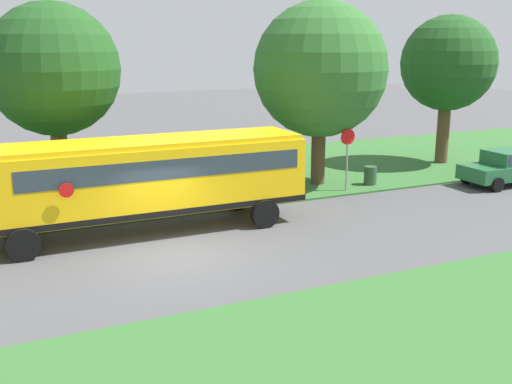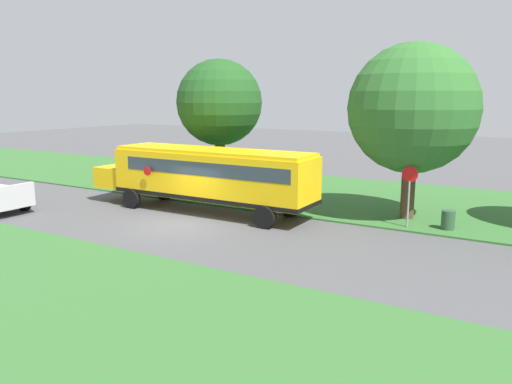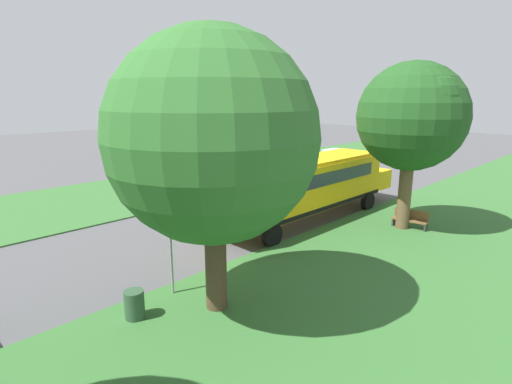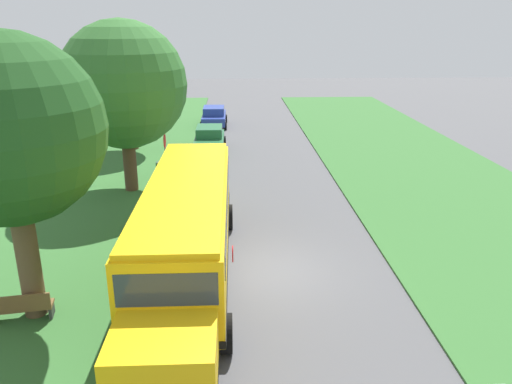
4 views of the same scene
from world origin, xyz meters
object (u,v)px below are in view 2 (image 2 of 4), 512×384
at_px(stop_sign, 409,190).
at_px(trash_bin, 448,221).
at_px(school_bus, 207,174).
at_px(oak_tree_beside_bus, 221,101).
at_px(oak_tree_roadside_mid, 413,107).
at_px(park_bench, 218,185).

xyz_separation_m(stop_sign, trash_bin, (-0.49, 1.59, -1.29)).
bearing_deg(trash_bin, stop_sign, -72.98).
distance_m(school_bus, stop_sign, 9.51).
height_order(oak_tree_beside_bus, trash_bin, oak_tree_beside_bus).
bearing_deg(oak_tree_roadside_mid, school_bus, -67.77).
bearing_deg(oak_tree_beside_bus, park_bench, -105.86).
relative_size(school_bus, stop_sign, 4.53).
bearing_deg(oak_tree_roadside_mid, stop_sign, 14.75).
height_order(oak_tree_beside_bus, stop_sign, oak_tree_beside_bus).
distance_m(stop_sign, park_bench, 12.07).
relative_size(school_bus, trash_bin, 13.80).
xyz_separation_m(oak_tree_beside_bus, trash_bin, (1.90, 12.94, -4.93)).
height_order(stop_sign, trash_bin, stop_sign).
bearing_deg(trash_bin, oak_tree_beside_bus, -98.34).
height_order(oak_tree_beside_bus, park_bench, oak_tree_beside_bus).
bearing_deg(oak_tree_roadside_mid, park_bench, -93.76).
distance_m(oak_tree_beside_bus, park_bench, 4.93).
bearing_deg(stop_sign, oak_tree_roadside_mid, -165.25).
distance_m(school_bus, park_bench, 5.19).
height_order(oak_tree_roadside_mid, trash_bin, oak_tree_roadside_mid).
bearing_deg(park_bench, oak_tree_beside_bus, 74.14).
distance_m(oak_tree_roadside_mid, trash_bin, 5.32).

